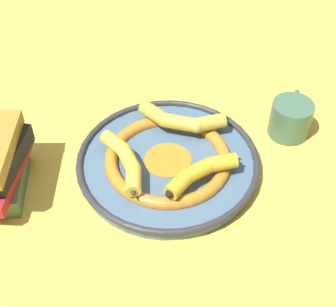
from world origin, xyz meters
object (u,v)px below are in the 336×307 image
banana_a (126,161)px  banana_c (201,171)px  decorative_bowl (168,161)px  coffee_mug (291,118)px  banana_b (180,119)px

banana_a → banana_c: 0.15m
decorative_bowl → coffee_mug: bearing=-121.2°
banana_a → banana_c: same height
banana_c → coffee_mug: bearing=-173.6°
banana_a → banana_c: size_ratio=0.96×
decorative_bowl → banana_c: size_ratio=2.17×
banana_a → banana_b: 0.16m
decorative_bowl → banana_c: (-0.09, 0.01, 0.04)m
banana_b → coffee_mug: 0.24m
banana_b → coffee_mug: size_ratio=1.47×
banana_a → coffee_mug: 0.38m
decorative_bowl → coffee_mug: (-0.15, -0.25, 0.02)m
banana_b → coffee_mug: (-0.18, -0.16, -0.01)m
banana_a → coffee_mug: (-0.19, -0.32, -0.01)m
coffee_mug → banana_c: bearing=148.8°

